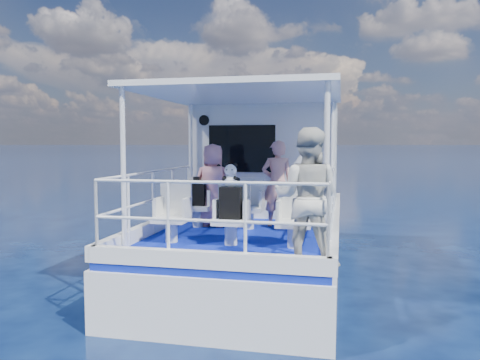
# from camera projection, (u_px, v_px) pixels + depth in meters

# --- Properties ---
(ground) EXTENTS (2000.00, 2000.00, 0.00)m
(ground) POSITION_uv_depth(u_px,v_px,m) (246.00, 284.00, 7.83)
(ground) COLOR #071235
(ground) RESTS_ON ground
(hull) EXTENTS (3.00, 7.00, 1.60)m
(hull) POSITION_uv_depth(u_px,v_px,m) (257.00, 268.00, 8.81)
(hull) COLOR white
(hull) RESTS_ON ground
(deck) EXTENTS (2.90, 6.90, 0.10)m
(deck) POSITION_uv_depth(u_px,v_px,m) (257.00, 224.00, 8.74)
(deck) COLOR #0B1B9A
(deck) RESTS_ON hull
(cabin) EXTENTS (2.85, 2.00, 2.20)m
(cabin) POSITION_uv_depth(u_px,v_px,m) (268.00, 160.00, 9.92)
(cabin) COLOR white
(cabin) RESTS_ON deck
(canopy) EXTENTS (3.00, 3.20, 0.08)m
(canopy) POSITION_uv_depth(u_px,v_px,m) (244.00, 93.00, 7.40)
(canopy) COLOR white
(canopy) RESTS_ON cabin
(canopy_posts) EXTENTS (2.77, 2.97, 2.20)m
(canopy_posts) POSITION_uv_depth(u_px,v_px,m) (243.00, 165.00, 7.43)
(canopy_posts) COLOR white
(canopy_posts) RESTS_ON deck
(railings) EXTENTS (2.84, 3.59, 1.00)m
(railings) POSITION_uv_depth(u_px,v_px,m) (239.00, 205.00, 7.16)
(railings) COLOR white
(railings) RESTS_ON deck
(seat_port_fwd) EXTENTS (0.48, 0.46, 0.38)m
(seat_port_fwd) POSITION_uv_depth(u_px,v_px,m) (198.00, 216.00, 8.13)
(seat_port_fwd) COLOR silver
(seat_port_fwd) RESTS_ON deck
(seat_center_fwd) EXTENTS (0.48, 0.46, 0.38)m
(seat_center_fwd) POSITION_uv_depth(u_px,v_px,m) (249.00, 218.00, 7.94)
(seat_center_fwd) COLOR silver
(seat_center_fwd) RESTS_ON deck
(seat_stbd_fwd) EXTENTS (0.48, 0.46, 0.38)m
(seat_stbd_fwd) POSITION_uv_depth(u_px,v_px,m) (302.00, 219.00, 7.75)
(seat_stbd_fwd) COLOR silver
(seat_stbd_fwd) RESTS_ON deck
(seat_port_aft) EXTENTS (0.48, 0.46, 0.38)m
(seat_port_aft) POSITION_uv_depth(u_px,v_px,m) (171.00, 229.00, 6.87)
(seat_port_aft) COLOR silver
(seat_port_aft) RESTS_ON deck
(seat_center_aft) EXTENTS (0.48, 0.46, 0.38)m
(seat_center_aft) POSITION_uv_depth(u_px,v_px,m) (231.00, 232.00, 6.68)
(seat_center_aft) COLOR silver
(seat_center_aft) RESTS_ON deck
(seat_stbd_aft) EXTENTS (0.48, 0.46, 0.38)m
(seat_stbd_aft) POSITION_uv_depth(u_px,v_px,m) (294.00, 234.00, 6.49)
(seat_stbd_aft) COLOR silver
(seat_stbd_aft) RESTS_ON deck
(passenger_port_fwd) EXTENTS (0.55, 0.40, 1.44)m
(passenger_port_fwd) POSITION_uv_depth(u_px,v_px,m) (213.00, 185.00, 8.13)
(passenger_port_fwd) COLOR #D18790
(passenger_port_fwd) RESTS_ON deck
(passenger_stbd_fwd) EXTENTS (0.60, 0.45, 1.50)m
(passenger_stbd_fwd) POSITION_uv_depth(u_px,v_px,m) (277.00, 183.00, 8.18)
(passenger_stbd_fwd) COLOR #D7938B
(passenger_stbd_fwd) RESTS_ON deck
(passenger_stbd_aft) EXTENTS (0.85, 0.70, 1.63)m
(passenger_stbd_aft) POSITION_uv_depth(u_px,v_px,m) (307.00, 198.00, 5.42)
(passenger_stbd_aft) COLOR beige
(passenger_stbd_aft) RESTS_ON deck
(backpack_port) EXTENTS (0.33, 0.19, 0.43)m
(backpack_port) POSITION_uv_depth(u_px,v_px,m) (196.00, 193.00, 8.08)
(backpack_port) COLOR black
(backpack_port) RESTS_ON seat_port_fwd
(backpack_center) EXTENTS (0.30, 0.17, 0.45)m
(backpack_center) POSITION_uv_depth(u_px,v_px,m) (231.00, 203.00, 6.61)
(backpack_center) COLOR black
(backpack_center) RESTS_ON seat_center_aft
(compact_camera) EXTENTS (0.11, 0.06, 0.06)m
(compact_camera) POSITION_uv_depth(u_px,v_px,m) (197.00, 179.00, 8.06)
(compact_camera) COLOR black
(compact_camera) RESTS_ON backpack_port
(panda) EXTENTS (0.22, 0.18, 0.34)m
(panda) POSITION_uv_depth(u_px,v_px,m) (231.00, 175.00, 6.61)
(panda) COLOR white
(panda) RESTS_ON backpack_center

